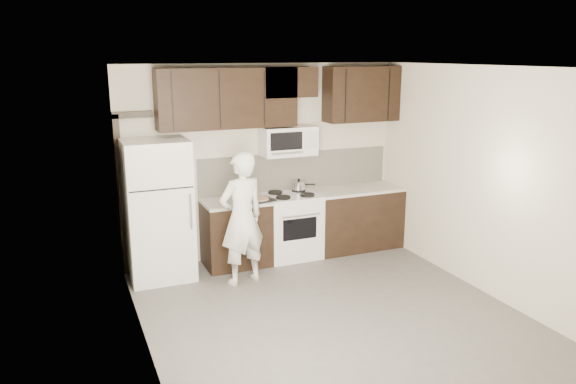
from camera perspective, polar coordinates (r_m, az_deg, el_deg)
floor at (r=6.37m, az=4.70°, el=-12.53°), size 4.50×4.50×0.00m
back_wall at (r=7.91m, az=-2.55°, el=3.13°), size 4.00×0.00×4.00m
ceiling at (r=5.70m, az=5.25°, el=12.53°), size 4.50×4.50×0.00m
counter_run at (r=8.07m, az=2.31°, el=-3.20°), size 2.95×0.64×0.91m
stove at (r=7.95m, az=0.32°, el=-3.42°), size 0.76×0.66×0.94m
backsplash at (r=8.11m, az=0.82°, el=2.19°), size 2.90×0.02×0.54m
upper_cabinets at (r=7.70m, az=-0.70°, el=9.84°), size 3.48×0.35×0.78m
microwave at (r=7.78m, az=-0.00°, el=5.21°), size 0.76×0.42×0.40m
refrigerator at (r=7.29m, az=-13.05°, el=-1.80°), size 0.80×0.76×1.80m
door_trim at (r=7.47m, az=-16.41°, el=1.12°), size 0.50×0.08×2.12m
saucepan at (r=8.01m, az=1.11°, el=0.61°), size 0.33×0.19×0.18m
baking_tray at (r=7.51m, az=-2.86°, el=-0.83°), size 0.41×0.35×0.02m
pizza at (r=7.51m, az=-2.87°, el=-0.70°), size 0.29×0.29×0.02m
person at (r=6.97m, az=-4.71°, el=-2.69°), size 0.70×0.55×1.69m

